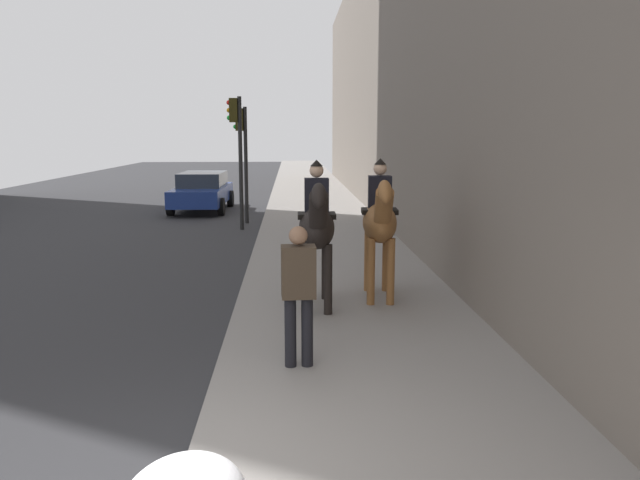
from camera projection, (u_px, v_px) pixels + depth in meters
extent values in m
ellipsoid|color=black|center=(317.00, 227.00, 9.69)|extent=(1.51, 0.57, 0.66)
cylinder|color=black|center=(328.00, 280.00, 9.38)|extent=(0.13, 0.13, 1.10)
cylinder|color=black|center=(307.00, 280.00, 9.37)|extent=(0.13, 0.13, 1.10)
cylinder|color=black|center=(325.00, 267.00, 10.27)|extent=(0.13, 0.13, 1.10)
cylinder|color=black|center=(306.00, 267.00, 10.26)|extent=(0.13, 0.13, 1.10)
cylinder|color=black|center=(318.00, 211.00, 8.87)|extent=(0.63, 0.29, 0.68)
ellipsoid|color=black|center=(319.00, 196.00, 8.62)|extent=(0.63, 0.23, 0.49)
cylinder|color=black|center=(315.00, 227.00, 10.41)|extent=(0.28, 0.10, 0.55)
cube|color=black|center=(317.00, 215.00, 9.71)|extent=(0.45, 0.60, 0.08)
cube|color=black|center=(317.00, 196.00, 9.66)|extent=(0.28, 0.38, 0.55)
sphere|color=#D8AD8C|center=(317.00, 171.00, 9.59)|extent=(0.22, 0.22, 0.22)
cone|color=black|center=(317.00, 163.00, 9.57)|extent=(0.20, 0.20, 0.10)
ellipsoid|color=brown|center=(379.00, 222.00, 10.24)|extent=(1.53, 0.66, 0.66)
cylinder|color=brown|center=(391.00, 272.00, 9.92)|extent=(0.13, 0.13, 1.10)
cylinder|color=brown|center=(371.00, 272.00, 9.93)|extent=(0.13, 0.13, 1.10)
cylinder|color=brown|center=(386.00, 260.00, 10.81)|extent=(0.13, 0.13, 1.10)
cylinder|color=brown|center=(368.00, 260.00, 10.81)|extent=(0.13, 0.13, 1.10)
cylinder|color=brown|center=(384.00, 207.00, 9.42)|extent=(0.65, 0.32, 0.68)
ellipsoid|color=brown|center=(385.00, 192.00, 9.17)|extent=(0.64, 0.26, 0.49)
cylinder|color=black|center=(376.00, 222.00, 10.96)|extent=(0.29, 0.12, 0.55)
cube|color=black|center=(379.00, 211.00, 10.26)|extent=(0.48, 0.63, 0.08)
cube|color=black|center=(380.00, 192.00, 10.20)|extent=(0.31, 0.40, 0.55)
sphere|color=#D8AD8C|center=(380.00, 169.00, 10.13)|extent=(0.22, 0.22, 0.22)
cone|color=black|center=(380.00, 161.00, 10.11)|extent=(0.21, 0.21, 0.10)
cylinder|color=black|center=(290.00, 332.00, 7.28)|extent=(0.14, 0.14, 0.85)
cylinder|color=black|center=(307.00, 332.00, 7.30)|extent=(0.14, 0.14, 0.85)
cube|color=#3F3326|center=(298.00, 272.00, 7.17)|extent=(0.28, 0.41, 0.62)
sphere|color=#8C664C|center=(298.00, 236.00, 7.09)|extent=(0.22, 0.22, 0.22)
cube|color=navy|center=(202.00, 195.00, 23.04)|extent=(4.56, 1.89, 0.60)
cube|color=#262D38|center=(203.00, 179.00, 23.21)|extent=(2.53, 1.63, 0.52)
cylinder|color=black|center=(221.00, 207.00, 21.73)|extent=(0.64, 0.23, 0.64)
cylinder|color=black|center=(171.00, 207.00, 21.69)|extent=(0.64, 0.23, 0.64)
cylinder|color=black|center=(230.00, 199.00, 24.49)|extent=(0.64, 0.23, 0.64)
cylinder|color=black|center=(186.00, 199.00, 24.45)|extent=(0.64, 0.23, 0.64)
cylinder|color=black|center=(241.00, 164.00, 18.28)|extent=(0.12, 0.12, 3.96)
cube|color=#2D280C|center=(233.00, 110.00, 18.01)|extent=(0.20, 0.24, 0.70)
sphere|color=red|center=(229.00, 103.00, 17.96)|extent=(0.14, 0.14, 0.14)
sphere|color=orange|center=(229.00, 110.00, 18.00)|extent=(0.14, 0.14, 0.14)
sphere|color=green|center=(229.00, 118.00, 18.04)|extent=(0.14, 0.14, 0.14)
cylinder|color=black|center=(246.00, 166.00, 19.62)|extent=(0.12, 0.12, 3.72)
cube|color=#2D280C|center=(239.00, 120.00, 19.36)|extent=(0.20, 0.24, 0.70)
sphere|color=red|center=(235.00, 113.00, 19.32)|extent=(0.14, 0.14, 0.14)
sphere|color=orange|center=(235.00, 120.00, 19.35)|extent=(0.14, 0.14, 0.14)
sphere|color=green|center=(235.00, 127.00, 19.39)|extent=(0.14, 0.14, 0.14)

